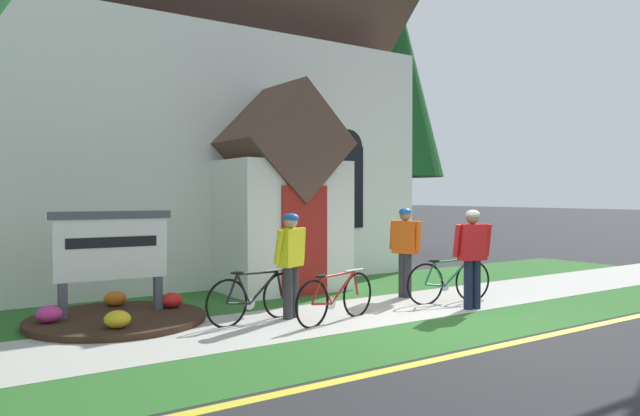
{
  "coord_description": "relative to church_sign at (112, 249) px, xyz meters",
  "views": [
    {
      "loc": [
        -6.65,
        -6.11,
        1.93
      ],
      "look_at": [
        -0.15,
        3.46,
        1.67
      ],
      "focal_mm": 33.47,
      "sensor_mm": 36.0,
      "label": 1
    }
  ],
  "objects": [
    {
      "name": "church_sign",
      "position": [
        0.0,
        0.0,
        0.0
      ],
      "size": [
        1.8,
        0.22,
        1.67
      ],
      "color": "#474C56",
      "rests_on": "ground"
    },
    {
      "name": "flower_bed",
      "position": [
        -0.0,
        -0.24,
        -1.01
      ],
      "size": [
        2.61,
        2.61,
        0.34
      ],
      "color": "#382319",
      "rests_on": "ground"
    },
    {
      "name": "cyclist_in_orange_jersey",
      "position": [
        2.32,
        -1.46,
        -0.13
      ],
      "size": [
        0.62,
        0.39,
        1.64
      ],
      "color": "#2D2D33",
      "rests_on": "ground"
    },
    {
      "name": "ground",
      "position": [
        4.17,
        0.77,
        -1.09
      ],
      "size": [
        140.0,
        140.0,
        0.0
      ],
      "primitive_type": "plane",
      "color": "#2B2B2D"
    },
    {
      "name": "bicycle_red",
      "position": [
        5.37,
        -1.88,
        -0.7
      ],
      "size": [
        1.74,
        0.37,
        0.81
      ],
      "color": "black",
      "rests_on": "ground"
    },
    {
      "name": "grass_verge",
      "position": [
        1.22,
        -3.49,
        -1.08
      ],
      "size": [
        32.0,
        1.52,
        0.01
      ],
      "primitive_type": "cube",
      "color": "#2D6628",
      "rests_on": "ground"
    },
    {
      "name": "church_building",
      "position": [
        0.71,
        5.53,
        3.73
      ],
      "size": [
        13.8,
        9.95,
        13.53
      ],
      "color": "white",
      "rests_on": "ground"
    },
    {
      "name": "cyclist_in_green_jersey",
      "position": [
        5.22,
        -2.54,
        -0.11
      ],
      "size": [
        0.63,
        0.35,
        1.67
      ],
      "color": "#191E38",
      "rests_on": "ground"
    },
    {
      "name": "curb_paint_stripe",
      "position": [
        1.22,
        -4.4,
        -1.08
      ],
      "size": [
        28.0,
        0.16,
        0.01
      ],
      "primitive_type": "cube",
      "color": "yellow",
      "rests_on": "ground"
    },
    {
      "name": "bicycle_black",
      "position": [
        2.76,
        -2.04,
        -0.72
      ],
      "size": [
        1.74,
        0.49,
        0.77
      ],
      "color": "black",
      "rests_on": "ground"
    },
    {
      "name": "roadside_conifer",
      "position": [
        10.54,
        5.48,
        4.64
      ],
      "size": [
        3.19,
        3.19,
        8.97
      ],
      "color": "#3D2D1E",
      "rests_on": "ground"
    },
    {
      "name": "cyclist_in_red_jersey",
      "position": [
        5.05,
        -1.07,
        -0.1
      ],
      "size": [
        0.36,
        0.69,
        1.68
      ],
      "color": "#2D2D33",
      "rests_on": "ground"
    },
    {
      "name": "sidewalk_slab",
      "position": [
        1.22,
        -1.69,
        -1.08
      ],
      "size": [
        32.0,
        2.07,
        0.01
      ],
      "primitive_type": "cube",
      "color": "#B7B5AD",
      "rests_on": "ground"
    },
    {
      "name": "bicycle_green",
      "position": [
        1.74,
        -1.37,
        -0.71
      ],
      "size": [
        1.73,
        0.28,
        0.82
      ],
      "color": "black",
      "rests_on": "ground"
    },
    {
      "name": "church_lawn",
      "position": [
        1.22,
        0.56,
        -1.08
      ],
      "size": [
        24.0,
        2.43,
        0.01
      ],
      "primitive_type": "cube",
      "color": "#2D6628",
      "rests_on": "ground"
    }
  ]
}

